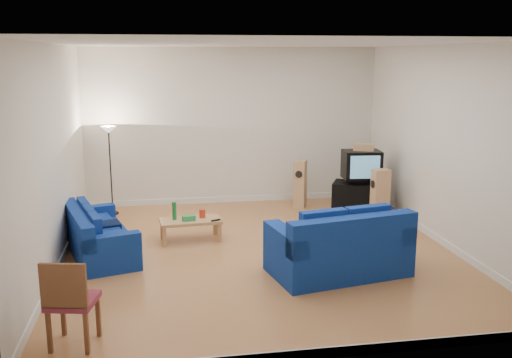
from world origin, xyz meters
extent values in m
cube|color=brown|center=(0.00, 0.00, 0.00)|extent=(6.00, 6.50, 0.01)
cube|color=white|center=(0.00, 0.00, 3.20)|extent=(6.00, 6.50, 0.01)
cube|color=white|center=(0.00, 3.25, 1.60)|extent=(6.00, 0.01, 3.20)
cube|color=white|center=(0.00, -3.25, 1.60)|extent=(6.00, 0.01, 3.20)
cube|color=white|center=(-3.00, 0.00, 1.60)|extent=(0.01, 6.50, 3.20)
cube|color=white|center=(3.00, 0.00, 1.60)|extent=(0.01, 6.50, 3.20)
cube|color=white|center=(0.00, 3.24, 0.06)|extent=(6.00, 0.02, 0.12)
cube|color=white|center=(0.00, -3.24, 0.06)|extent=(6.00, 0.02, 0.12)
cube|color=white|center=(-2.99, 0.00, 0.06)|extent=(0.02, 6.50, 0.12)
cube|color=white|center=(2.99, 0.00, 0.06)|extent=(0.02, 6.50, 0.12)
cube|color=navy|center=(-2.45, 0.32, 0.18)|extent=(1.32, 2.05, 0.36)
cube|color=navy|center=(-2.75, 0.23, 0.55)|extent=(0.71, 1.88, 0.37)
cube|color=navy|center=(-2.69, 1.14, 0.47)|extent=(0.84, 0.41, 0.21)
cube|color=navy|center=(-2.21, -0.50, 0.47)|extent=(0.84, 0.41, 0.21)
cube|color=black|center=(-2.33, 0.36, 0.45)|extent=(0.43, 0.43, 0.10)
cube|color=navy|center=(0.94, -1.00, 0.23)|extent=(2.03, 1.38, 0.46)
cube|color=navy|center=(1.02, -1.40, 0.70)|extent=(1.88, 0.59, 0.47)
cube|color=navy|center=(0.14, -1.16, 0.59)|extent=(0.44, 1.07, 0.26)
cube|color=navy|center=(1.74, -0.85, 0.59)|extent=(0.44, 1.07, 0.26)
cube|color=black|center=(0.91, -0.84, 0.57)|extent=(0.52, 0.52, 0.13)
cube|color=tan|center=(-1.04, 0.81, 0.34)|extent=(1.04, 0.59, 0.05)
cube|color=tan|center=(-1.47, 0.57, 0.16)|extent=(0.06, 0.06, 0.31)
cube|color=tan|center=(-1.51, 0.97, 0.16)|extent=(0.06, 0.06, 0.31)
cube|color=tan|center=(-0.57, 0.64, 0.16)|extent=(0.06, 0.06, 0.31)
cube|color=tan|center=(-0.61, 1.04, 0.16)|extent=(0.06, 0.06, 0.31)
cylinder|color=#197233|center=(-1.30, 0.84, 0.51)|extent=(0.08, 0.08, 0.30)
cube|color=green|center=(-1.07, 0.74, 0.41)|extent=(0.22, 0.15, 0.08)
cylinder|color=red|center=(-0.83, 0.88, 0.44)|extent=(0.13, 0.13, 0.14)
cube|color=black|center=(-0.63, 0.65, 0.37)|extent=(0.16, 0.11, 0.02)
cube|color=black|center=(2.30, 1.94, 0.31)|extent=(1.14, 0.94, 0.61)
cube|color=black|center=(2.29, 1.94, 0.66)|extent=(0.48, 0.43, 0.09)
cube|color=black|center=(2.31, 1.92, 0.98)|extent=(0.74, 0.57, 0.54)
cube|color=#3B6B83|center=(2.29, 1.65, 0.98)|extent=(0.56, 0.07, 0.43)
cube|color=tan|center=(2.33, 1.90, 1.32)|extent=(0.41, 0.27, 0.13)
cube|color=tan|center=(1.28, 2.61, 0.48)|extent=(0.32, 0.35, 0.96)
cylinder|color=black|center=(1.22, 2.47, 0.71)|extent=(0.14, 0.08, 0.14)
cube|color=tan|center=(2.45, 1.26, 0.50)|extent=(0.31, 0.25, 1.00)
cylinder|color=black|center=(2.30, 1.25, 0.74)|extent=(0.03, 0.15, 0.15)
cylinder|color=black|center=(-2.45, 2.70, 0.01)|extent=(0.22, 0.22, 0.03)
cylinder|color=black|center=(-2.45, 2.70, 0.83)|extent=(0.03, 0.03, 1.61)
cone|color=white|center=(-2.45, 2.70, 1.65)|extent=(0.29, 0.29, 0.13)
cube|color=brown|center=(-2.68, -2.67, 0.24)|extent=(0.05, 0.05, 0.48)
cube|color=brown|center=(-2.60, -2.29, 0.24)|extent=(0.05, 0.05, 0.48)
cube|color=brown|center=(-2.30, -2.75, 0.24)|extent=(0.05, 0.05, 0.48)
cube|color=brown|center=(-2.22, -2.37, 0.24)|extent=(0.05, 0.05, 0.48)
cube|color=maroon|center=(-2.45, -2.52, 0.50)|extent=(0.56, 0.56, 0.06)
cube|color=brown|center=(-2.49, -2.73, 0.76)|extent=(0.47, 0.14, 0.48)
camera|label=1|loc=(-1.47, -8.35, 3.02)|focal=40.00mm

